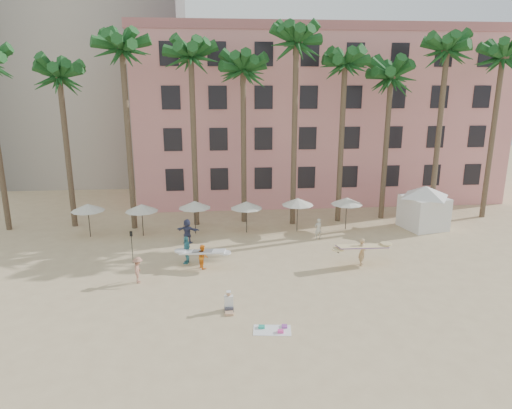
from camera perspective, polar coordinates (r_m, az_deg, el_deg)
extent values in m
plane|color=#D1B789|center=(24.67, 3.31, -12.60)|extent=(120.00, 120.00, 0.00)
cube|color=pink|center=(48.86, 7.19, 10.82)|extent=(35.00, 14.00, 16.00)
cylinder|color=brown|center=(39.28, -22.50, 5.90)|extent=(0.44, 0.44, 12.00)
cylinder|color=brown|center=(36.99, -15.64, 7.55)|extent=(0.44, 0.44, 14.00)
cylinder|color=brown|center=(36.95, -7.77, 7.57)|extent=(0.44, 0.44, 13.50)
cylinder|color=brown|center=(37.55, -1.56, 7.04)|extent=(0.44, 0.44, 12.50)
cylinder|color=brown|center=(36.91, 4.81, 8.42)|extent=(0.44, 0.44, 14.50)
cylinder|color=brown|center=(38.38, 10.60, 7.34)|extent=(0.44, 0.44, 13.00)
cylinder|color=brown|center=(40.17, 15.91, 6.64)|extent=(0.44, 0.44, 12.00)
cylinder|color=brown|center=(40.76, 21.82, 7.68)|extent=(0.44, 0.44, 14.00)
cylinder|color=brown|center=(43.69, 27.40, 7.16)|extent=(0.44, 0.44, 13.50)
cylinder|color=#332B23|center=(36.88, -20.14, -1.98)|extent=(0.07, 0.07, 2.50)
cone|color=silver|center=(36.59, -20.29, -0.33)|extent=(2.50, 2.50, 0.55)
cylinder|color=#332B23|center=(35.96, -14.01, -2.00)|extent=(0.07, 0.07, 2.40)
cone|color=silver|center=(35.68, -14.11, -0.39)|extent=(2.50, 2.50, 0.55)
cylinder|color=#332B23|center=(35.73, -7.61, -1.71)|extent=(0.07, 0.07, 2.50)
cone|color=silver|center=(35.44, -7.68, 0.00)|extent=(2.50, 2.50, 0.55)
cylinder|color=#332B23|center=(35.69, -1.19, -1.68)|extent=(0.07, 0.07, 2.40)
cone|color=silver|center=(35.41, -1.20, -0.05)|extent=(2.50, 2.50, 0.55)
cylinder|color=#332B23|center=(36.05, 5.18, -1.40)|extent=(0.07, 0.07, 2.60)
cone|color=silver|center=(35.75, 5.22, 0.37)|extent=(2.50, 2.50, 0.55)
cylinder|color=#332B23|center=(37.17, 11.20, -1.21)|extent=(0.07, 0.07, 2.50)
cone|color=silver|center=(36.88, 11.29, 0.43)|extent=(2.50, 2.50, 0.55)
cube|color=white|center=(39.17, 20.20, -0.95)|extent=(3.59, 3.59, 2.60)
cone|color=white|center=(38.76, 20.43, 1.54)|extent=(5.38, 5.38, 0.90)
cube|color=white|center=(22.53, 2.02, -15.43)|extent=(1.91, 1.21, 0.02)
cube|color=teal|center=(22.67, 0.71, -15.03)|extent=(0.33, 0.28, 0.10)
cube|color=#FC46A5|center=(22.33, 3.10, -15.54)|extent=(0.30, 0.25, 0.12)
cube|color=purple|center=(22.77, 3.58, -14.94)|extent=(0.29, 0.33, 0.08)
imported|color=tan|center=(30.23, 13.13, -5.78)|extent=(0.62, 0.77, 1.81)
cube|color=beige|center=(30.11, 13.17, -5.13)|extent=(3.57, 1.47, 0.40)
imported|color=orange|center=(29.27, -6.68, -6.46)|extent=(0.83, 0.92, 1.54)
cube|color=silver|center=(29.16, -6.69, -5.89)|extent=(2.97, 1.31, 0.30)
imported|color=tan|center=(27.87, -14.52, -7.93)|extent=(0.65, 1.06, 1.59)
imported|color=beige|center=(34.62, 7.78, -3.02)|extent=(0.69, 0.56, 1.62)
imported|color=#383E62|center=(33.79, -8.58, -3.31)|extent=(1.78, 0.95, 1.83)
imported|color=teal|center=(30.07, -8.66, -5.62)|extent=(0.72, 1.17, 1.86)
cylinder|color=black|center=(30.69, -15.23, -5.32)|extent=(0.04, 0.04, 2.10)
cube|color=black|center=(30.37, -15.36, -3.55)|extent=(0.18, 0.03, 0.35)
cube|color=#3F3F4C|center=(24.21, -3.40, -12.84)|extent=(0.47, 0.44, 0.25)
cube|color=tan|center=(23.92, -3.37, -13.37)|extent=(0.42, 0.47, 0.12)
cube|color=white|center=(24.08, -3.42, -11.95)|extent=(0.46, 0.27, 0.57)
sphere|color=tan|center=(23.89, -3.43, -11.06)|extent=(0.25, 0.25, 0.25)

